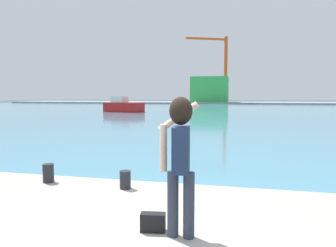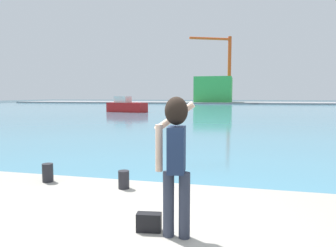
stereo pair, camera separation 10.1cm
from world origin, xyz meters
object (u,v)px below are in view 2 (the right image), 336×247
Objects in this scene: handbag at (149,222)px; port_crane at (225,62)px; harbor_bollard_2 at (48,173)px; person_photographer at (176,152)px; warehouse_left at (214,90)px; harbor_bollard at (124,180)px; boat_moored at (126,106)px.

port_crane is at bearing 92.48° from handbag.
harbor_bollard_2 is 86.97m from port_crane.
warehouse_left reaches higher than person_photographer.
harbor_bollard_2 is at bearing 177.68° from harbor_bollard.
warehouse_left is 0.61× the size of port_crane.
port_crane reaches higher than person_photographer.
harbor_bollard is 87.08m from port_crane.
person_photographer reaches higher than harbor_bollard_2.
harbor_bollard_2 is at bearing -87.13° from warehouse_left.
warehouse_left is at bearing 94.94° from boat_moored.
handbag is 91.13m from warehouse_left.
warehouse_left is (7.62, 53.50, 3.28)m from boat_moored.
harbor_bollard is 0.91× the size of harbor_bollard_2.
port_crane reaches higher than boat_moored.
person_photographer is 3.64m from harbor_bollard_2.
person_photographer is 1.02m from handbag.
harbor_bollard_2 is 0.03× the size of warehouse_left.
harbor_bollard_2 is at bearing 147.34° from handbag.
harbor_bollard is at bearing -55.84° from boat_moored.
port_crane is at bearing -3.03° from person_photographer.
warehouse_left is (-7.51, 90.86, 2.48)m from person_photographer.
handbag is at bearing -58.73° from harbor_bollard.
harbor_bollard_2 is 0.02× the size of port_crane.
port_crane is (-4.18, 88.03, 10.30)m from person_photographer.
harbor_bollard_2 is (-1.68, 0.07, 0.02)m from harbor_bollard.
person_photographer is at bearing -30.39° from harbor_bollard_2.
person_photographer is at bearing -10.67° from handbag.
harbor_bollard is at bearing -86.06° from warehouse_left.
person_photographer is 88.73m from port_crane.
harbor_bollard_2 is (-3.05, 1.79, -0.88)m from person_photographer.
harbor_bollard_2 is at bearing -58.19° from boat_moored.
port_crane is at bearing 90.86° from boat_moored.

